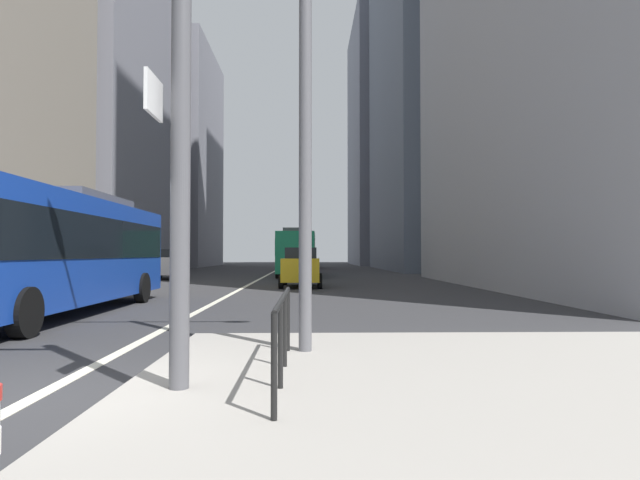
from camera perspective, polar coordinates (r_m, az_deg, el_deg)
ground_plane at (r=26.29m, az=-8.15°, el=-5.05°), size 160.00×160.00×0.00m
median_island at (r=5.81m, az=24.25°, el=-16.96°), size 9.00×10.00×0.15m
lane_centre_line at (r=36.22m, az=-6.27°, el=-4.07°), size 0.20×80.00×0.01m
office_tower_left_mid at (r=56.21m, az=-22.75°, el=21.45°), size 11.37×22.92×46.89m
office_tower_left_far at (r=75.38m, az=-16.18°, el=8.36°), size 12.57×18.53×28.94m
office_tower_right_far at (r=84.25m, az=8.31°, el=10.19°), size 13.84×21.55×37.36m
city_bus_blue_oncoming at (r=15.77m, az=-26.56°, el=-0.61°), size 2.78×11.85×3.40m
city_bus_red_receding at (r=39.01m, az=-2.39°, el=-1.20°), size 2.84×10.80×3.40m
city_bus_red_distant at (r=60.41m, az=-1.86°, el=-1.31°), size 2.81×10.88×3.40m
car_oncoming_mid at (r=36.20m, az=-16.01°, el=-2.46°), size 2.10×4.30×1.94m
car_receding_near at (r=26.42m, az=-2.00°, el=-2.90°), size 2.12×4.34×1.94m
street_lamp_post at (r=8.97m, az=-1.57°, el=22.49°), size 5.50×0.32×8.00m
pedestrian_railing at (r=6.55m, az=-4.00°, el=-8.39°), size 0.06×3.46×0.98m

